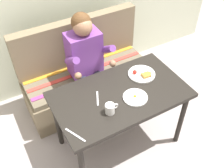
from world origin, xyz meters
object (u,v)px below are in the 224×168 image
Objects in this scene: table at (120,100)px; person at (87,58)px; knife at (75,135)px; fork at (98,98)px; plate_breakfast at (142,74)px; plate_eggs at (135,97)px; couch at (86,77)px; coffee_mug at (110,108)px.

table is 0.99× the size of person.
knife is (-0.49, -0.81, -0.01)m from person.
person is 0.95m from knife.
table is 0.23m from fork.
plate_breakfast is 0.32m from plate_eggs.
knife is at bearing -121.40° from person.
table is 0.83m from couch.
coffee_mug is (-0.49, -0.26, 0.04)m from plate_breakfast.
plate_eggs is at bearing -3.41° from fork.
couch reaches higher than coffee_mug.
couch is at bearing 115.06° from plate_breakfast.
coffee_mug reaches higher than table.
plate_eggs is at bearing 7.21° from coffee_mug.
couch reaches higher than plate_eggs.
person is at bearing 78.69° from coffee_mug.
plate_eggs is 1.08× the size of knife.
couch is at bearing 36.99° from knife.
plate_breakfast reaches higher than knife.
knife is at bearing -170.55° from plate_eggs.
fork is (-0.51, -0.07, -0.01)m from plate_breakfast.
knife is at bearing -168.81° from coffee_mug.
table is at bearing 13.55° from fork.
person is 0.57m from fork.
couch is 0.97m from plate_eggs.
fork is (-0.21, -0.72, 0.40)m from couch.
coffee_mug is at bearing -13.35° from knife.
person is (-0.04, 0.59, 0.09)m from table.
fork is at bearing 151.40° from plate_eggs.
table is 0.27m from coffee_mug.
table is at bearing -2.34° from knife.
couch reaches higher than fork.
coffee_mug is at bearing -152.34° from plate_breakfast.
coffee_mug is at bearing -101.61° from couch.
person is at bearing 98.28° from fork.
plate_breakfast is at bearing 19.72° from table.
couch reaches higher than plate_breakfast.
table is 7.06× the size of fork.
knife is at bearing -116.28° from fork.
fork is at bearing 13.99° from knife.
plate_eggs reaches higher than table.
knife is (-0.53, -0.98, 0.40)m from couch.
couch is (0.00, 0.76, -0.32)m from table.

